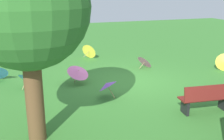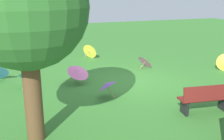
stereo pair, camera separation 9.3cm
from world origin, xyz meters
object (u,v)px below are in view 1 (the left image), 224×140
object	(u,v)px
parasol_blue_0	(28,77)
parasol_purple_1	(107,85)
parasol_pink_1	(145,61)
shade_tree	(27,9)
parasol_yellow_2	(90,51)
park_bench	(207,98)
parasol_pink_0	(78,72)

from	to	relation	value
parasol_blue_0	parasol_purple_1	size ratio (longest dim) A/B	0.97
parasol_pink_1	parasol_purple_1	distance (m)	4.07
parasol_blue_0	shade_tree	bearing A→B (deg)	90.21
parasol_pink_1	parasol_yellow_2	distance (m)	3.34
park_bench	shade_tree	distance (m)	5.57
park_bench	parasol_blue_0	distance (m)	6.35
parasol_yellow_2	parasol_pink_0	bearing A→B (deg)	69.13
shade_tree	parasol_yellow_2	size ratio (longest dim) A/B	5.15
parasol_blue_0	parasol_pink_1	world-z (taller)	parasol_blue_0
shade_tree	parasol_purple_1	bearing A→B (deg)	-140.50
parasol_pink_0	parasol_yellow_2	size ratio (longest dim) A/B	1.25
parasol_pink_1	parasol_pink_0	bearing A→B (deg)	19.47
park_bench	parasol_pink_1	world-z (taller)	park_bench
parasol_blue_0	parasol_pink_0	size ratio (longest dim) A/B	0.81
shade_tree	parasol_blue_0	xyz separation A→B (m)	(0.01, -3.95, -2.75)
parasol_pink_0	parasol_purple_1	distance (m)	1.79
shade_tree	parasol_pink_1	size ratio (longest dim) A/B	5.13
park_bench	parasol_pink_1	bearing A→B (deg)	-95.12
park_bench	parasol_yellow_2	distance (m)	7.90
shade_tree	parasol_pink_0	distance (m)	4.94
parasol_blue_0	parasol_yellow_2	bearing A→B (deg)	-132.43
parasol_blue_0	parasol_pink_1	size ratio (longest dim) A/B	1.01
shade_tree	parasol_pink_0	bearing A→B (deg)	-116.65
park_bench	parasol_pink_1	size ratio (longest dim) A/B	1.84
parasol_pink_0	parasol_purple_1	size ratio (longest dim) A/B	1.20
parasol_purple_1	shade_tree	bearing A→B (deg)	39.50
parasol_purple_1	parasol_yellow_2	bearing A→B (deg)	-98.94
parasol_pink_0	shade_tree	bearing A→B (deg)	63.35
park_bench	parasol_purple_1	distance (m)	3.22
parasol_pink_1	parasol_yellow_2	size ratio (longest dim) A/B	1.01
shade_tree	parasol_yellow_2	bearing A→B (deg)	-113.75
parasol_blue_0	park_bench	bearing A→B (deg)	140.35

